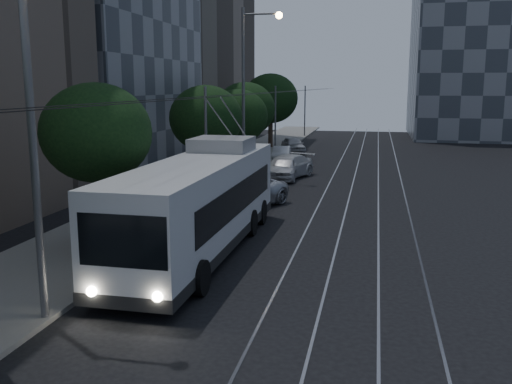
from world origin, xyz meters
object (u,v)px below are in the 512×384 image
object	(u,v)px
trolleybus	(201,203)
car_white_d	(293,145)
streetlamp_far	(250,78)
car_white_b	(286,167)
car_white_a	(285,168)
streetlamp_near	(45,95)
car_white_c	(281,154)
pickup_silver	(240,193)

from	to	relation	value
trolleybus	car_white_d	world-z (taller)	trolleybus
streetlamp_far	car_white_d	bearing A→B (deg)	87.63
car_white_d	streetlamp_far	size ratio (longest dim) A/B	0.39
trolleybus	streetlamp_far	size ratio (longest dim) A/B	1.23
car_white_b	streetlamp_far	distance (m)	6.22
car_white_b	car_white_a	bearing A→B (deg)	-71.12
car_white_b	car_white_d	world-z (taller)	car_white_b
car_white_a	car_white_d	bearing A→B (deg)	98.00
trolleybus	streetlamp_near	world-z (taller)	streetlamp_near
car_white_d	streetlamp_far	xyz separation A→B (m)	(-0.63, -15.28, 5.75)
car_white_d	streetlamp_near	distance (m)	38.97
trolleybus	streetlamp_far	world-z (taller)	streetlamp_far
car_white_a	streetlamp_far	distance (m)	6.16
car_white_c	trolleybus	bearing A→B (deg)	-92.73
car_white_d	pickup_silver	bearing A→B (deg)	-107.97
trolleybus	car_white_a	world-z (taller)	trolleybus
trolleybus	car_white_b	bearing A→B (deg)	89.27
streetlamp_near	streetlamp_far	bearing A→B (deg)	90.35
car_white_a	streetlamp_near	world-z (taller)	streetlamp_near
car_white_a	streetlamp_near	xyz separation A→B (m)	(-2.09, -23.85, 5.06)
car_white_c	streetlamp_near	distance (m)	32.52
streetlamp_far	streetlamp_near	bearing A→B (deg)	-89.65
trolleybus	car_white_a	distance (m)	16.97
car_white_c	car_white_d	world-z (taller)	car_white_d
car_white_c	car_white_d	distance (m)	6.54
trolleybus	car_white_a	bearing A→B (deg)	89.23
pickup_silver	car_white_b	distance (m)	9.78
pickup_silver	streetlamp_near	xyz separation A→B (m)	(-1.29, -14.60, 5.03)
car_white_a	streetlamp_far	xyz separation A→B (m)	(-2.23, -0.49, 5.72)
car_white_d	streetlamp_near	size ratio (longest dim) A/B	0.44
car_white_b	streetlamp_near	world-z (taller)	streetlamp_near
car_white_a	car_white_c	bearing A→B (deg)	102.80
car_white_b	trolleybus	bearing A→B (deg)	-72.50
pickup_silver	streetlamp_near	world-z (taller)	streetlamp_near
car_white_c	streetlamp_near	xyz separation A→B (m)	(-0.49, -32.10, 5.18)
streetlamp_far	trolleybus	bearing A→B (deg)	-83.71
car_white_a	car_white_b	distance (m)	0.50
car_white_d	streetlamp_near	xyz separation A→B (m)	(-0.49, -38.64, 5.09)
trolleybus	car_white_d	distance (m)	31.75
streetlamp_far	car_white_b	bearing A→B (deg)	23.94
trolleybus	pickup_silver	world-z (taller)	trolleybus
car_white_b	streetlamp_far	xyz separation A→B (m)	(-2.23, -0.99, 5.72)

